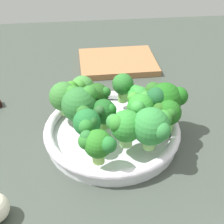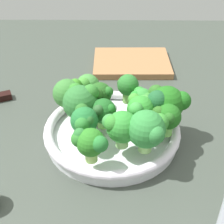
# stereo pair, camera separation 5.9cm
# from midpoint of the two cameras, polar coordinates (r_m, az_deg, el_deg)

# --- Properties ---
(ground_plane) EXTENTS (1.30, 1.30, 0.03)m
(ground_plane) POSITION_cam_midpoint_polar(r_m,az_deg,el_deg) (0.65, -0.88, -4.82)
(ground_plane) COLOR #3D443C
(bowl) EXTENTS (0.26, 0.26, 0.03)m
(bowl) POSITION_cam_midpoint_polar(r_m,az_deg,el_deg) (0.62, 2.74, -3.59)
(bowl) COLOR white
(bowl) RESTS_ON ground_plane
(broccoli_floret_0) EXTENTS (0.06, 0.05, 0.06)m
(broccoli_floret_0) POSITION_cam_midpoint_polar(r_m,az_deg,el_deg) (0.51, -0.65, -5.52)
(broccoli_floret_0) COLOR #9ECF65
(broccoli_floret_0) RESTS_ON bowl
(broccoli_floret_1) EXTENTS (0.05, 0.05, 0.06)m
(broccoli_floret_1) POSITION_cam_midpoint_polar(r_m,az_deg,el_deg) (0.62, 0.55, 3.01)
(broccoli_floret_1) COLOR #91D26D
(broccoli_floret_1) RESTS_ON bowl
(broccoli_floret_2) EXTENTS (0.06, 0.05, 0.07)m
(broccoli_floret_2) POSITION_cam_midpoint_polar(r_m,az_deg,el_deg) (0.54, 4.58, -2.73)
(broccoli_floret_2) COLOR #94CD75
(broccoli_floret_2) RESTS_ON bowl
(broccoli_floret_3) EXTENTS (0.04, 0.04, 0.06)m
(broccoli_floret_3) POSITION_cam_midpoint_polar(r_m,az_deg,el_deg) (0.66, 5.30, 4.56)
(broccoli_floret_3) COLOR #96D068
(broccoli_floret_3) RESTS_ON bowl
(broccoli_floret_4) EXTENTS (0.05, 0.06, 0.07)m
(broccoli_floret_4) POSITION_cam_midpoint_polar(r_m,az_deg,el_deg) (0.58, 7.90, 0.46)
(broccoli_floret_4) COLOR #85C669
(broccoli_floret_4) RESTS_ON bowl
(broccoli_floret_5) EXTENTS (0.07, 0.07, 0.08)m
(broccoli_floret_5) POSITION_cam_midpoint_polar(r_m,az_deg,el_deg) (0.53, 9.58, -3.19)
(broccoli_floret_5) COLOR #8FC36A
(broccoli_floret_5) RESTS_ON bowl
(broccoli_floret_6) EXTENTS (0.07, 0.07, 0.07)m
(broccoli_floret_6) POSITION_cam_midpoint_polar(r_m,az_deg,el_deg) (0.59, -2.78, 1.54)
(broccoli_floret_6) COLOR #94C661
(broccoli_floret_6) RESTS_ON bowl
(broccoli_floret_7) EXTENTS (0.05, 0.05, 0.06)m
(broccoli_floret_7) POSITION_cam_midpoint_polar(r_m,az_deg,el_deg) (0.58, 12.57, -1.02)
(broccoli_floret_7) COLOR #76C355
(broccoli_floret_7) RESTS_ON bowl
(broccoli_floret_8) EXTENTS (0.06, 0.06, 0.07)m
(broccoli_floret_8) POSITION_cam_midpoint_polar(r_m,az_deg,el_deg) (0.63, -4.90, 3.30)
(broccoli_floret_8) COLOR #90CC6A
(broccoli_floret_8) RESTS_ON bowl
(broccoli_floret_9) EXTENTS (0.05, 0.05, 0.06)m
(broccoli_floret_9) POSITION_cam_midpoint_polar(r_m,az_deg,el_deg) (0.62, 7.96, 2.04)
(broccoli_floret_9) COLOR #94CE70
(broccoli_floret_9) RESTS_ON bowl
(broccoli_floret_10) EXTENTS (0.05, 0.05, 0.06)m
(broccoli_floret_10) POSITION_cam_midpoint_polar(r_m,az_deg,el_deg) (0.66, -1.77, 4.51)
(broccoli_floret_10) COLOR #7DB65B
(broccoli_floret_10) RESTS_ON bowl
(broccoli_floret_11) EXTENTS (0.08, 0.07, 0.07)m
(broccoli_floret_11) POSITION_cam_midpoint_polar(r_m,az_deg,el_deg) (0.61, 12.27, 1.82)
(broccoli_floret_11) COLOR #90CB6F
(broccoli_floret_11) RESTS_ON bowl
(broccoli_floret_12) EXTENTS (0.05, 0.06, 0.06)m
(broccoli_floret_12) POSITION_cam_midpoint_polar(r_m,az_deg,el_deg) (0.55, -1.89, -1.61)
(broccoli_floret_12) COLOR #85C966
(broccoli_floret_12) RESTS_ON bowl
(broccoli_floret_13) EXTENTS (0.05, 0.05, 0.06)m
(broccoli_floret_13) POSITION_cam_midpoint_polar(r_m,az_deg,el_deg) (0.59, 1.28, 0.04)
(broccoli_floret_13) COLOR #7BBC50
(broccoli_floret_13) RESTS_ON bowl
(cutting_board) EXTENTS (0.21, 0.16, 0.02)m
(cutting_board) POSITION_cam_midpoint_polar(r_m,az_deg,el_deg) (0.89, 5.41, 8.61)
(cutting_board) COLOR #A26D43
(cutting_board) RESTS_ON ground_plane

